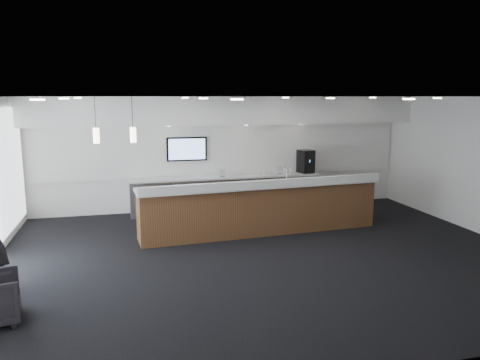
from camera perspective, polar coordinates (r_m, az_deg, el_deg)
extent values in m
plane|color=black|center=(9.10, 3.35, -9.13)|extent=(10.00, 10.00, 0.00)
cube|color=black|center=(8.59, 3.56, 10.11)|extent=(10.00, 8.00, 0.02)
cube|color=white|center=(12.56, -2.01, 3.28)|extent=(10.00, 0.02, 3.00)
cube|color=white|center=(12.03, -1.59, 8.48)|extent=(10.00, 0.90, 0.70)
cube|color=white|center=(12.51, -1.98, 3.72)|extent=(9.80, 0.06, 1.40)
cube|color=gray|center=(12.38, -1.63, -1.74)|extent=(5.00, 0.60, 0.90)
cube|color=white|center=(12.29, -1.64, 0.43)|extent=(5.06, 0.66, 0.05)
cylinder|color=silver|center=(11.80, -10.83, -2.29)|extent=(0.60, 0.02, 0.02)
cylinder|color=silver|center=(11.89, -6.02, -2.07)|extent=(0.60, 0.02, 0.02)
cylinder|color=silver|center=(12.07, -1.31, -1.84)|extent=(0.60, 0.02, 0.02)
cylinder|color=silver|center=(12.32, 3.24, -1.60)|extent=(0.60, 0.02, 0.02)
cylinder|color=silver|center=(12.64, 7.57, -1.36)|extent=(0.60, 0.02, 0.02)
cube|color=black|center=(12.28, -6.50, 3.78)|extent=(1.05, 0.07, 0.62)
cube|color=blue|center=(12.24, -6.48, 3.76)|extent=(0.95, 0.01, 0.54)
cylinder|color=#FFEBC6|center=(9.03, -12.83, 5.12)|extent=(0.12, 0.12, 0.30)
cylinder|color=#FFEBC6|center=(9.04, -17.28, 4.92)|extent=(0.12, 0.12, 0.30)
cube|color=#57331D|center=(10.43, 2.50, -3.60)|extent=(5.39, 1.15, 1.05)
cube|color=white|center=(10.31, 2.52, -0.60)|extent=(5.48, 1.23, 0.06)
cube|color=white|center=(9.91, 3.37, -0.51)|extent=(5.43, 0.53, 0.18)
cylinder|color=silver|center=(10.62, 5.71, 0.61)|extent=(0.04, 0.04, 0.28)
torus|color=silver|center=(10.54, 5.83, 1.31)|extent=(0.19, 0.04, 0.19)
cube|color=black|center=(12.86, 8.01, 2.27)|extent=(0.43, 0.47, 0.62)
cube|color=silver|center=(12.70, 8.34, 0.80)|extent=(0.22, 0.12, 0.02)
cube|color=silver|center=(12.12, -2.13, 0.90)|extent=(0.15, 0.02, 0.21)
cube|color=silver|center=(12.56, 4.86, 1.22)|extent=(0.16, 0.05, 0.21)
imported|color=white|center=(12.69, 6.14, 0.99)|extent=(0.09, 0.09, 0.08)
imported|color=white|center=(12.64, 5.55, 0.96)|extent=(0.12, 0.12, 0.08)
imported|color=white|center=(12.60, 4.95, 0.94)|extent=(0.11, 0.11, 0.08)
imported|color=white|center=(12.55, 4.34, 0.92)|extent=(0.11, 0.11, 0.08)
imported|color=white|center=(12.51, 3.73, 0.89)|extent=(0.12, 0.12, 0.08)
imported|color=white|center=(12.47, 3.12, 0.87)|extent=(0.10, 0.10, 0.08)
imported|color=white|center=(12.43, 2.50, 0.84)|extent=(0.13, 0.13, 0.08)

